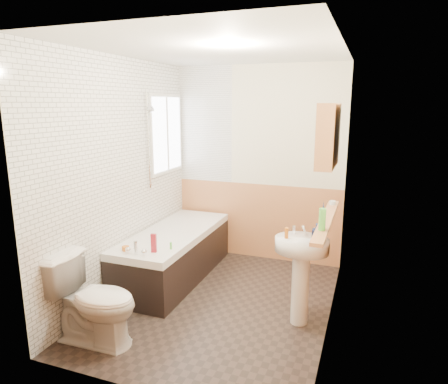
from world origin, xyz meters
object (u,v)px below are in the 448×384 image
(bathtub, at_px, (174,253))
(toilet, at_px, (94,300))
(pine_shelf, at_px, (327,220))
(medicine_cabinet, at_px, (328,135))
(sink, at_px, (301,263))

(bathtub, height_order, toilet, toilet)
(bathtub, relative_size, pine_shelf, 1.30)
(pine_shelf, height_order, medicine_cabinet, medicine_cabinet)
(toilet, height_order, medicine_cabinet, medicine_cabinet)
(bathtub, xyz_separation_m, sink, (1.57, -0.52, 0.30))
(sink, height_order, medicine_cabinet, medicine_cabinet)
(toilet, distance_m, sink, 1.86)
(sink, height_order, pine_shelf, pine_shelf)
(pine_shelf, bearing_deg, toilet, -152.28)
(bathtub, bearing_deg, pine_shelf, -15.31)
(toilet, relative_size, medicine_cabinet, 1.32)
(sink, distance_m, pine_shelf, 0.47)
(pine_shelf, relative_size, medicine_cabinet, 2.34)
(toilet, bearing_deg, bathtub, -2.28)
(bathtub, xyz_separation_m, medicine_cabinet, (1.74, -0.48, 1.46))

